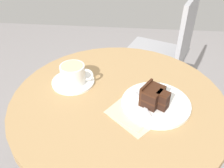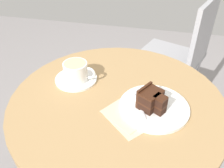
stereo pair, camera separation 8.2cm
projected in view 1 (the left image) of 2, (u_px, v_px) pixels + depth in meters
cafe_table at (118, 121)px, 0.89m from camera, size 0.74×0.74×0.69m
saucer at (73, 82)px, 0.89m from camera, size 0.16×0.16×0.01m
coffee_cup at (73, 74)px, 0.86m from camera, size 0.12×0.09×0.07m
teaspoon at (73, 72)px, 0.93m from camera, size 0.09×0.08×0.00m
cake_plate at (156, 103)px, 0.79m from camera, size 0.23×0.23×0.01m
cake_slice at (154, 96)px, 0.76m from camera, size 0.10×0.09×0.07m
fork at (139, 97)px, 0.80m from camera, size 0.07×0.15×0.00m
napkin at (135, 112)px, 0.76m from camera, size 0.21×0.21×0.00m
cafe_chair at (168, 49)px, 1.47m from camera, size 0.49×0.49×0.85m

